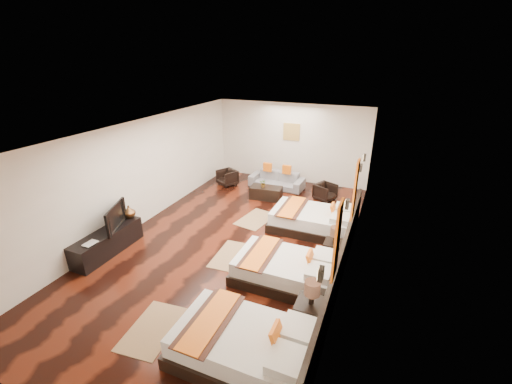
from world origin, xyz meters
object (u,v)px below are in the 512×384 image
at_px(bed_mid, 287,269).
at_px(sofa, 277,180).
at_px(book, 87,242).
at_px(armchair_right, 325,192).
at_px(bed_far, 314,220).
at_px(armchair_left, 227,178).
at_px(tv, 112,217).
at_px(tv_console, 108,242).
at_px(nightstand_a, 310,313).
at_px(bed_near, 246,345).
at_px(nightstand_b, 334,249).
at_px(table_plant, 263,183).
at_px(coffee_table, 266,193).
at_px(figurine, 129,212).

xyz_separation_m(bed_mid, sofa, (-1.89, 4.81, 0.00)).
distance_m(book, armchair_right, 6.87).
bearing_deg(sofa, bed_far, -49.63).
distance_m(bed_far, armchair_left, 4.13).
height_order(tv, book, tv).
xyz_separation_m(armchair_left, armchair_right, (3.49, 0.03, -0.01)).
distance_m(bed_far, tv_console, 5.12).
xyz_separation_m(tv, armchair_right, (4.04, 4.78, -0.57)).
bearing_deg(bed_mid, sofa, 111.49).
bearing_deg(nightstand_a, armchair_left, 128.63).
relative_size(bed_near, tv_console, 1.21).
relative_size(nightstand_a, tv, 0.96).
relative_size(nightstand_b, tv_console, 0.47).
relative_size(nightstand_a, book, 3.41).
relative_size(nightstand_a, table_plant, 3.82).
relative_size(book, table_plant, 1.12).
relative_size(armchair_left, table_plant, 2.41).
bearing_deg(coffee_table, bed_mid, -63.27).
bearing_deg(armchair_right, bed_mid, -153.24).
relative_size(tv_console, tv, 1.77).
bearing_deg(coffee_table, book, -115.25).
distance_m(tv_console, tv, 0.61).
distance_m(tv, armchair_left, 4.81).
bearing_deg(bed_near, figurine, 151.77).
distance_m(figurine, armchair_right, 5.87).
xyz_separation_m(nightstand_b, tv, (-4.89, -1.49, 0.54)).
distance_m(nightstand_a, sofa, 6.46).
xyz_separation_m(nightstand_a, armchair_right, (-0.86, 5.47, -0.07)).
height_order(bed_far, armchair_right, bed_far).
xyz_separation_m(bed_near, book, (-4.20, 0.93, 0.28)).
bearing_deg(figurine, tv, -85.13).
distance_m(nightstand_a, tv_console, 4.97).
bearing_deg(armchair_left, bed_near, -32.43).
bearing_deg(armchair_right, bed_far, -151.59).
xyz_separation_m(bed_far, nightstand_b, (0.75, -1.23, 0.01)).
bearing_deg(book, tv_console, 90.00).
xyz_separation_m(nightstand_a, tv_console, (-4.94, 0.49, -0.07)).
xyz_separation_m(bed_near, figurine, (-4.20, 2.25, 0.42)).
height_order(bed_mid, coffee_table, bed_mid).
xyz_separation_m(book, figurine, (0.00, 1.32, 0.14)).
distance_m(bed_near, figurine, 4.78).
relative_size(bed_mid, coffee_table, 2.10).
xyz_separation_m(tv_console, armchair_right, (4.09, 4.98, -0.00)).
bearing_deg(tv, bed_mid, -106.35).
distance_m(nightstand_a, coffee_table, 5.52).
relative_size(tv, sofa, 0.54).
bearing_deg(armchair_left, book, -67.96).
relative_size(nightstand_a, nightstand_b, 1.14).
relative_size(tv_console, coffee_table, 1.80).
distance_m(bed_mid, armchair_left, 5.65).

